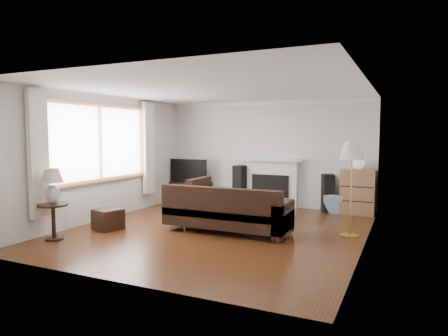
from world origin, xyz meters
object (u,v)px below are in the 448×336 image
at_px(bookshelf, 358,192).
at_px(sectional_sofa, 227,210).
at_px(floor_lamp, 351,189).
at_px(side_table, 54,222).
at_px(coffee_table, 258,208).
at_px(tv_stand, 191,192).

height_order(bookshelf, sectional_sofa, bookshelf).
relative_size(bookshelf, floor_lamp, 0.61).
bearing_deg(bookshelf, side_table, -135.36).
height_order(bookshelf, side_table, bookshelf).
relative_size(bookshelf, sectional_sofa, 0.41).
bearing_deg(side_table, sectional_sofa, 35.34).
height_order(coffee_table, floor_lamp, floor_lamp).
relative_size(sectional_sofa, coffee_table, 2.18).
xyz_separation_m(sectional_sofa, floor_lamp, (2.01, 0.56, 0.41)).
bearing_deg(floor_lamp, coffee_table, 159.90).
distance_m(tv_stand, floor_lamp, 4.63).
bearing_deg(tv_stand, coffee_table, -28.73).
height_order(sectional_sofa, side_table, sectional_sofa).
bearing_deg(coffee_table, side_table, -122.25).
distance_m(tv_stand, side_table, 4.18).
distance_m(bookshelf, coffee_table, 2.22).
bearing_deg(sectional_sofa, bookshelf, 53.09).
height_order(coffee_table, side_table, side_table).
xyz_separation_m(sectional_sofa, side_table, (-2.36, -1.67, -0.09)).
distance_m(bookshelf, sectional_sofa, 3.18).
height_order(tv_stand, bookshelf, bookshelf).
bearing_deg(bookshelf, sectional_sofa, -126.91).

